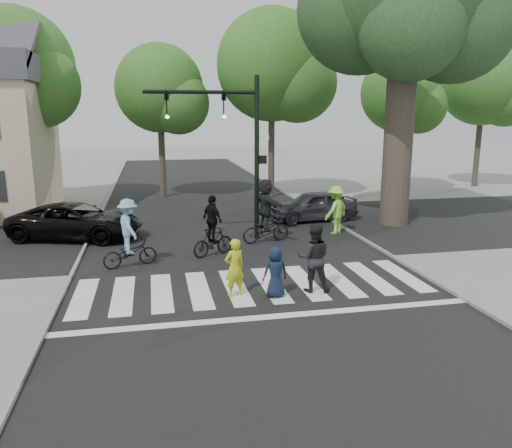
{
  "coord_description": "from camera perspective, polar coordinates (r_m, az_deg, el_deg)",
  "views": [
    {
      "loc": [
        -2.61,
        -11.84,
        4.68
      ],
      "look_at": [
        0.5,
        3.0,
        1.3
      ],
      "focal_mm": 35.0,
      "sensor_mm": 36.0,
      "label": 1
    }
  ],
  "objects": [
    {
      "name": "ground",
      "position": [
        13.0,
        0.56,
        -8.54
      ],
      "size": [
        120.0,
        120.0,
        0.0
      ],
      "primitive_type": "plane",
      "color": "gray",
      "rests_on": "ground"
    },
    {
      "name": "road_stem",
      "position": [
        17.67,
        -2.92,
        -2.79
      ],
      "size": [
        10.0,
        70.0,
        0.01
      ],
      "primitive_type": "cube",
      "color": "black",
      "rests_on": "ground"
    },
    {
      "name": "road_cross",
      "position": [
        20.55,
        -4.23,
        -0.61
      ],
      "size": [
        70.0,
        10.0,
        0.01
      ],
      "primitive_type": "cube",
      "color": "black",
      "rests_on": "ground"
    },
    {
      "name": "curb_left",
      "position": [
        17.64,
        -19.38,
        -3.39
      ],
      "size": [
        0.1,
        70.0,
        0.1
      ],
      "primitive_type": "cube",
      "color": "gray",
      "rests_on": "ground"
    },
    {
      "name": "curb_right",
      "position": [
        19.07,
        12.24,
        -1.77
      ],
      "size": [
        0.1,
        70.0,
        0.1
      ],
      "primitive_type": "cube",
      "color": "gray",
      "rests_on": "ground"
    },
    {
      "name": "crosswalk",
      "position": [
        13.6,
        -0.04,
        -7.53
      ],
      "size": [
        10.0,
        3.85,
        0.01
      ],
      "color": "silver",
      "rests_on": "ground"
    },
    {
      "name": "traffic_signal",
      "position": [
        18.3,
        -2.54,
        10.11
      ],
      "size": [
        4.45,
        0.29,
        6.0
      ],
      "color": "black",
      "rests_on": "ground"
    },
    {
      "name": "bg_tree_1",
      "position": [
        28.06,
        -25.32,
        15.45
      ],
      "size": [
        6.09,
        5.8,
        9.8
      ],
      "color": "brown",
      "rests_on": "ground"
    },
    {
      "name": "bg_tree_2",
      "position": [
        28.49,
        -10.45,
        14.59
      ],
      "size": [
        5.04,
        4.8,
        8.4
      ],
      "color": "brown",
      "rests_on": "ground"
    },
    {
      "name": "bg_tree_3",
      "position": [
        28.07,
        2.58,
        17.19
      ],
      "size": [
        6.3,
        6.0,
        10.2
      ],
      "color": "brown",
      "rests_on": "ground"
    },
    {
      "name": "bg_tree_4",
      "position": [
        31.68,
        16.6,
        13.79
      ],
      "size": [
        4.83,
        4.6,
        8.15
      ],
      "color": "brown",
      "rests_on": "ground"
    },
    {
      "name": "bg_tree_5",
      "position": [
        35.4,
        25.14,
        14.15
      ],
      "size": [
        5.67,
        5.4,
        9.3
      ],
      "color": "brown",
      "rests_on": "ground"
    },
    {
      "name": "pedestrian_woman",
      "position": [
        12.96,
        -2.47,
        -5.01
      ],
      "size": [
        0.66,
        0.54,
        1.54
      ],
      "primitive_type": "imported",
      "rotation": [
        0.0,
        0.0,
        3.5
      ],
      "color": "gold",
      "rests_on": "ground"
    },
    {
      "name": "pedestrian_child",
      "position": [
        12.92,
        2.23,
        -5.52
      ],
      "size": [
        0.7,
        0.49,
        1.34
      ],
      "primitive_type": "imported",
      "rotation": [
        0.0,
        0.0,
        3.25
      ],
      "color": "#111E32",
      "rests_on": "ground"
    },
    {
      "name": "pedestrian_adult",
      "position": [
        13.34,
        6.63,
        -3.84
      ],
      "size": [
        1.05,
        0.91,
        1.86
      ],
      "primitive_type": "imported",
      "rotation": [
        0.0,
        0.0,
        2.89
      ],
      "color": "black",
      "rests_on": "ground"
    },
    {
      "name": "cyclist_left",
      "position": [
        15.84,
        -14.3,
        -1.54
      ],
      "size": [
        1.79,
        1.24,
        2.14
      ],
      "color": "black",
      "rests_on": "ground"
    },
    {
      "name": "cyclist_mid",
      "position": [
        16.64,
        -4.97,
        -0.81
      ],
      "size": [
        1.59,
        1.15,
        2.05
      ],
      "color": "black",
      "rests_on": "ground"
    },
    {
      "name": "cyclist_right",
      "position": [
        18.29,
        1.13,
        1.13
      ],
      "size": [
        1.96,
        1.82,
        2.36
      ],
      "color": "black",
      "rests_on": "ground"
    },
    {
      "name": "car_suv",
      "position": [
        20.06,
        -19.84,
        0.31
      ],
      "size": [
        5.35,
        3.63,
        1.36
      ],
      "primitive_type": "imported",
      "rotation": [
        0.0,
        0.0,
        1.26
      ],
      "color": "black",
      "rests_on": "ground"
    },
    {
      "name": "car_grey",
      "position": [
        22.21,
        6.5,
        2.09
      ],
      "size": [
        4.08,
        1.99,
        1.34
      ],
      "primitive_type": "imported",
      "rotation": [
        0.0,
        0.0,
        -1.46
      ],
      "color": "#34343A",
      "rests_on": "ground"
    },
    {
      "name": "bystander_hivis",
      "position": [
        19.89,
        9.13,
        1.61
      ],
      "size": [
        1.42,
        1.28,
        1.91
      ],
      "primitive_type": "imported",
      "rotation": [
        0.0,
        0.0,
        3.73
      ],
      "color": "#89E73A",
      "rests_on": "ground"
    }
  ]
}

